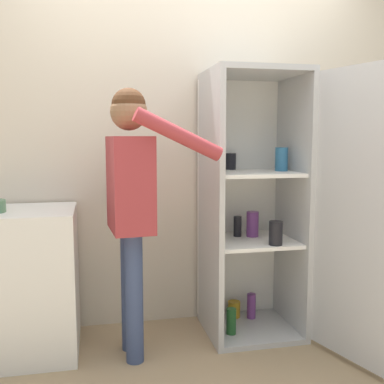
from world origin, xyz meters
The scene contains 4 objects.
wall_back centered at (0.00, 0.98, 1.27)m, with size 7.00×0.06×2.55m.
refrigerator centered at (0.49, 0.56, 0.86)m, with size 0.83×1.17×1.75m.
person centered at (-0.42, 0.46, 1.02)m, with size 0.64×0.54×1.60m.
counter centered at (-1.08, 0.64, 0.44)m, with size 0.65×0.58×0.89m.
Camera 1 is at (-0.63, -2.16, 1.32)m, focal length 42.00 mm.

